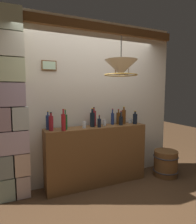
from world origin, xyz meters
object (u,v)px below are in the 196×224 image
at_px(liquor_bottle_brandy, 51,123).
at_px(glass_tumbler_highball, 84,125).
at_px(liquor_bottle_rye, 118,118).
at_px(glass_tumbler_shot, 104,123).
at_px(liquor_bottle_sherry, 48,122).
at_px(pendant_lamp, 121,68).
at_px(liquor_bottle_mezcal, 124,117).
at_px(liquor_bottle_vermouth, 99,123).
at_px(liquor_bottle_rum, 121,120).
at_px(liquor_bottle_whiskey, 113,118).
at_px(liquor_bottle_port, 94,118).
at_px(liquor_bottle_vodka, 135,119).
at_px(liquor_bottle_scotch, 92,119).
at_px(wooden_barrel, 166,163).
at_px(liquor_bottle_gin, 65,122).
at_px(liquor_bottle_tequila, 63,122).
at_px(glass_tumbler_rocks, 130,121).

height_order(liquor_bottle_brandy, glass_tumbler_highball, liquor_bottle_brandy).
distance_m(liquor_bottle_rye, glass_tumbler_shot, 0.31).
bearing_deg(liquor_bottle_sherry, pendant_lamp, -39.47).
relative_size(liquor_bottle_mezcal, liquor_bottle_vermouth, 1.52).
bearing_deg(liquor_bottle_rum, liquor_bottle_vermouth, -176.63).
bearing_deg(liquor_bottle_rye, liquor_bottle_whiskey, 175.89).
bearing_deg(liquor_bottle_whiskey, liquor_bottle_port, 175.70).
xyz_separation_m(liquor_bottle_mezcal, glass_tumbler_highball, (-0.79, -0.09, -0.08)).
xyz_separation_m(liquor_bottle_vermouth, glass_tumbler_shot, (0.14, 0.09, -0.03)).
bearing_deg(liquor_bottle_vodka, glass_tumbler_highball, 179.94).
bearing_deg(liquor_bottle_scotch, liquor_bottle_sherry, 175.21).
xyz_separation_m(liquor_bottle_brandy, wooden_barrel, (2.07, -0.21, -0.88)).
xyz_separation_m(liquor_bottle_vermouth, wooden_barrel, (1.30, -0.17, -0.83)).
height_order(liquor_bottle_gin, wooden_barrel, liquor_bottle_gin).
height_order(liquor_bottle_tequila, wooden_barrel, liquor_bottle_tequila).
xyz_separation_m(liquor_bottle_mezcal, wooden_barrel, (0.76, -0.28, -0.89)).
xyz_separation_m(liquor_bottle_port, glass_tumbler_rocks, (0.71, -0.03, -0.09)).
height_order(liquor_bottle_whiskey, liquor_bottle_tequila, liquor_bottle_tequila).
bearing_deg(liquor_bottle_whiskey, liquor_bottle_gin, -173.51).
bearing_deg(liquor_bottle_brandy, liquor_bottle_port, 9.93).
distance_m(liquor_bottle_rye, pendant_lamp, 1.12).
bearing_deg(glass_tumbler_rocks, liquor_bottle_rum, -157.13).
bearing_deg(wooden_barrel, liquor_bottle_whiskey, 162.19).
distance_m(liquor_bottle_brandy, liquor_bottle_rum, 1.20).
relative_size(liquor_bottle_brandy, liquor_bottle_whiskey, 0.98).
bearing_deg(glass_tumbler_rocks, liquor_bottle_sherry, 179.57).
bearing_deg(liquor_bottle_sherry, liquor_bottle_vodka, -4.49).
distance_m(liquor_bottle_brandy, glass_tumbler_shot, 0.92).
bearing_deg(liquor_bottle_vermouth, liquor_bottle_rye, 17.23).
distance_m(glass_tumbler_highball, wooden_barrel, 1.76).
bearing_deg(liquor_bottle_port, liquor_bottle_rum, -18.15).
distance_m(glass_tumbler_rocks, wooden_barrel, 1.04).
xyz_separation_m(liquor_bottle_mezcal, glass_tumbler_shot, (-0.40, -0.02, -0.08)).
xyz_separation_m(liquor_bottle_gin, liquor_bottle_vermouth, (0.55, -0.05, -0.05)).
height_order(liquor_bottle_scotch, liquor_bottle_vermouth, liquor_bottle_scotch).
bearing_deg(liquor_bottle_port, glass_tumbler_shot, -25.76).
relative_size(liquor_bottle_whiskey, liquor_bottle_rum, 1.13).
distance_m(glass_tumbler_rocks, glass_tumbler_highball, 0.95).
bearing_deg(liquor_bottle_gin, liquor_bottle_vermouth, -4.69).
height_order(liquor_bottle_whiskey, liquor_bottle_rum, liquor_bottle_whiskey).
bearing_deg(liquor_bottle_vermouth, liquor_bottle_brandy, 177.07).
height_order(liquor_bottle_vodka, liquor_bottle_tequila, liquor_bottle_tequila).
height_order(liquor_bottle_brandy, liquor_bottle_sherry, liquor_bottle_sherry).
height_order(glass_tumbler_highball, pendant_lamp, pendant_lamp).
bearing_deg(liquor_bottle_mezcal, liquor_bottle_vodka, -25.13).
bearing_deg(liquor_bottle_port, liquor_bottle_vodka, -10.77).
bearing_deg(liquor_bottle_whiskey, liquor_bottle_scotch, -172.27).
distance_m(liquor_bottle_rye, liquor_bottle_gin, 1.00).
relative_size(liquor_bottle_rye, liquor_bottle_rum, 1.09).
distance_m(liquor_bottle_rye, liquor_bottle_scotch, 0.53).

